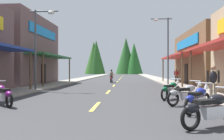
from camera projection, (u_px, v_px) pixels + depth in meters
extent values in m
cube|color=#38383A|center=(119.00, 80.00, 33.81)|extent=(9.63, 96.69, 0.10)
cube|color=gray|center=(79.00, 79.00, 34.23)|extent=(2.49, 96.69, 0.12)
cube|color=gray|center=(160.00, 80.00, 33.39)|extent=(2.49, 96.69, 0.12)
cube|color=#E0C64C|center=(96.00, 106.00, 9.33)|extent=(0.16, 2.40, 0.01)
cube|color=#E0C64C|center=(108.00, 92.00, 15.43)|extent=(0.16, 2.40, 0.01)
cube|color=#E0C64C|center=(114.00, 86.00, 21.59)|extent=(0.16, 2.40, 0.01)
cube|color=#E0C64C|center=(117.00, 82.00, 28.52)|extent=(0.16, 2.40, 0.01)
cube|color=#E0C64C|center=(119.00, 80.00, 34.98)|extent=(0.16, 2.40, 0.01)
cube|color=#E0C64C|center=(120.00, 78.00, 40.33)|extent=(0.16, 2.40, 0.01)
cube|color=#E0C64C|center=(121.00, 77.00, 45.65)|extent=(0.16, 2.40, 0.01)
cube|color=#E0C64C|center=(122.00, 76.00, 52.56)|extent=(0.16, 2.40, 0.01)
cube|color=#E0C64C|center=(123.00, 76.00, 57.86)|extent=(0.16, 2.40, 0.01)
cube|color=#E0C64C|center=(123.00, 75.00, 64.40)|extent=(0.16, 2.40, 0.01)
cube|color=#E0C64C|center=(124.00, 75.00, 70.59)|extent=(0.16, 2.40, 0.01)
cylinder|color=brown|center=(30.00, 71.00, 16.43)|extent=(0.14, 0.14, 2.82)
cube|color=brown|center=(2.00, 51.00, 23.59)|extent=(8.87, 9.95, 6.86)
cube|color=#236033|center=(52.00, 56.00, 23.22)|extent=(1.80, 8.95, 0.16)
cylinder|color=brown|center=(43.00, 71.00, 18.90)|extent=(0.14, 0.14, 2.82)
cylinder|color=brown|center=(69.00, 71.00, 27.44)|extent=(0.14, 0.14, 2.82)
cube|color=#197FCC|center=(44.00, 32.00, 23.28)|extent=(0.10, 6.96, 0.90)
cube|color=black|center=(44.00, 74.00, 23.28)|extent=(0.08, 1.10, 2.10)
cylinder|color=brown|center=(191.00, 71.00, 15.89)|extent=(0.14, 0.14, 2.82)
cube|color=brown|center=(221.00, 58.00, 23.05)|extent=(6.89, 11.62, 5.44)
cube|color=#B72D28|center=(178.00, 56.00, 23.35)|extent=(1.80, 10.46, 0.16)
cylinder|color=brown|center=(182.00, 71.00, 18.38)|extent=(0.14, 0.14, 2.82)
cylinder|color=brown|center=(163.00, 71.00, 28.42)|extent=(0.14, 0.14, 2.82)
cube|color=#197FCC|center=(186.00, 43.00, 23.29)|extent=(0.10, 8.14, 0.90)
cube|color=black|center=(186.00, 74.00, 23.29)|extent=(0.08, 1.10, 2.10)
cylinder|color=#474C51|center=(35.00, 51.00, 16.12)|extent=(0.14, 0.14, 5.74)
cylinder|color=#474C51|center=(44.00, 11.00, 16.08)|extent=(2.05, 0.10, 0.10)
ellipsoid|color=silver|center=(51.00, 13.00, 16.04)|extent=(0.50, 0.30, 0.24)
cylinder|color=#474C51|center=(168.00, 52.00, 22.10)|extent=(0.14, 0.14, 6.56)
cylinder|color=#474C51|center=(162.00, 19.00, 22.14)|extent=(2.05, 0.10, 0.10)
ellipsoid|color=silver|center=(156.00, 20.00, 22.18)|extent=(0.50, 0.30, 0.24)
torus|color=black|center=(191.00, 118.00, 5.60)|extent=(0.60, 0.41, 0.64)
cube|color=silver|center=(212.00, 112.00, 5.93)|extent=(0.75, 0.59, 0.32)
ellipsoid|color=black|center=(217.00, 99.00, 6.02)|extent=(0.64, 0.56, 0.28)
cube|color=black|center=(205.00, 102.00, 5.82)|extent=(0.66, 0.54, 0.12)
ellipsoid|color=black|center=(192.00, 108.00, 5.62)|extent=(0.50, 0.43, 0.24)
torus|color=black|center=(206.00, 101.00, 8.53)|extent=(0.48, 0.56, 0.64)
torus|color=black|center=(189.00, 106.00, 7.42)|extent=(0.48, 0.56, 0.64)
cube|color=silver|center=(198.00, 101.00, 7.97)|extent=(0.66, 0.72, 0.32)
ellipsoid|color=navy|center=(201.00, 92.00, 8.12)|extent=(0.60, 0.64, 0.28)
cube|color=black|center=(195.00, 94.00, 7.79)|extent=(0.59, 0.64, 0.12)
ellipsoid|color=navy|center=(190.00, 99.00, 7.46)|extent=(0.46, 0.49, 0.24)
cylinder|color=silver|center=(205.00, 93.00, 8.43)|extent=(0.28, 0.33, 0.71)
cylinder|color=silver|center=(204.00, 83.00, 8.34)|extent=(0.49, 0.41, 0.04)
sphere|color=white|center=(207.00, 87.00, 8.55)|extent=(0.16, 0.16, 0.16)
torus|color=black|center=(199.00, 97.00, 10.02)|extent=(0.60, 0.42, 0.64)
torus|color=black|center=(173.00, 99.00, 9.34)|extent=(0.60, 0.42, 0.64)
cube|color=silver|center=(187.00, 96.00, 9.68)|extent=(0.74, 0.60, 0.32)
ellipsoid|color=#99999E|center=(190.00, 88.00, 9.77)|extent=(0.64, 0.56, 0.28)
cube|color=black|center=(182.00, 89.00, 9.57)|extent=(0.66, 0.55, 0.12)
ellipsoid|color=#99999E|center=(174.00, 93.00, 9.36)|extent=(0.50, 0.43, 0.24)
cylinder|color=silver|center=(197.00, 89.00, 9.96)|extent=(0.35, 0.24, 0.71)
cylinder|color=silver|center=(195.00, 81.00, 9.91)|extent=(0.34, 0.53, 0.04)
sphere|color=white|center=(200.00, 85.00, 10.04)|extent=(0.16, 0.16, 0.16)
torus|color=black|center=(178.00, 92.00, 12.26)|extent=(0.46, 0.57, 0.64)
torus|color=black|center=(164.00, 94.00, 11.13)|extent=(0.46, 0.57, 0.64)
cube|color=silver|center=(171.00, 91.00, 11.70)|extent=(0.64, 0.73, 0.32)
ellipsoid|color=#0C5933|center=(173.00, 85.00, 11.85)|extent=(0.59, 0.64, 0.28)
cube|color=black|center=(169.00, 86.00, 11.51)|extent=(0.58, 0.65, 0.12)
ellipsoid|color=#0C5933|center=(165.00, 89.00, 11.17)|extent=(0.46, 0.50, 0.24)
cylinder|color=silver|center=(177.00, 86.00, 12.17)|extent=(0.27, 0.33, 0.71)
cylinder|color=silver|center=(176.00, 79.00, 12.08)|extent=(0.50, 0.39, 0.04)
sphere|color=white|center=(178.00, 82.00, 12.29)|extent=(0.16, 0.16, 0.16)
torus|color=black|center=(9.00, 100.00, 8.92)|extent=(0.55, 0.50, 0.64)
cube|color=silver|center=(2.00, 96.00, 9.45)|extent=(0.71, 0.67, 0.32)
ellipsoid|color=#721972|center=(1.00, 88.00, 9.59)|extent=(0.63, 0.61, 0.28)
cube|color=black|center=(4.00, 90.00, 9.27)|extent=(0.64, 0.61, 0.12)
ellipsoid|color=#721972|center=(9.00, 94.00, 8.95)|extent=(0.49, 0.47, 0.24)
torus|color=black|center=(112.00, 80.00, 27.63)|extent=(0.12, 0.64, 0.64)
torus|color=black|center=(111.00, 80.00, 26.14)|extent=(0.12, 0.64, 0.64)
cube|color=silver|center=(112.00, 79.00, 26.88)|extent=(0.30, 0.71, 0.32)
ellipsoid|color=#A51414|center=(112.00, 76.00, 27.08)|extent=(0.33, 0.57, 0.28)
cube|color=black|center=(111.00, 77.00, 26.63)|extent=(0.30, 0.61, 0.12)
ellipsoid|color=#A51414|center=(111.00, 78.00, 26.18)|extent=(0.25, 0.45, 0.24)
cylinder|color=silver|center=(112.00, 77.00, 27.50)|extent=(0.07, 0.37, 0.71)
cylinder|color=silver|center=(112.00, 74.00, 27.38)|extent=(0.60, 0.06, 0.04)
sphere|color=white|center=(112.00, 75.00, 27.66)|extent=(0.16, 0.16, 0.16)
ellipsoid|color=#726659|center=(111.00, 74.00, 26.73)|extent=(0.39, 0.39, 0.64)
sphere|color=black|center=(111.00, 70.00, 26.78)|extent=(0.24, 0.24, 0.24)
cylinder|color=#726659|center=(110.00, 77.00, 26.92)|extent=(0.15, 0.43, 0.24)
cylinder|color=#726659|center=(110.00, 74.00, 27.05)|extent=(0.11, 0.51, 0.40)
cylinder|color=#726659|center=(113.00, 77.00, 26.89)|extent=(0.15, 0.43, 0.24)
cylinder|color=#726659|center=(113.00, 74.00, 27.01)|extent=(0.11, 0.51, 0.40)
cylinder|color=#726659|center=(215.00, 93.00, 10.74)|extent=(0.14, 0.14, 0.85)
cylinder|color=#726659|center=(211.00, 92.00, 10.83)|extent=(0.14, 0.14, 0.85)
ellipsoid|color=black|center=(213.00, 77.00, 10.79)|extent=(0.43, 0.38, 0.60)
cylinder|color=black|center=(219.00, 77.00, 10.67)|extent=(0.09, 0.09, 0.57)
cylinder|color=black|center=(208.00, 76.00, 10.90)|extent=(0.09, 0.09, 0.57)
sphere|color=#8C664C|center=(213.00, 68.00, 10.79)|extent=(0.23, 0.23, 0.23)
cylinder|color=black|center=(177.00, 79.00, 26.44)|extent=(0.14, 0.14, 0.81)
cylinder|color=black|center=(176.00, 79.00, 26.53)|extent=(0.14, 0.14, 0.81)
ellipsoid|color=maroon|center=(176.00, 73.00, 26.48)|extent=(0.44, 0.39, 0.57)
cylinder|color=maroon|center=(179.00, 73.00, 26.36)|extent=(0.09, 0.09, 0.54)
cylinder|color=maroon|center=(174.00, 73.00, 26.61)|extent=(0.09, 0.09, 0.54)
sphere|color=#8C664C|center=(176.00, 70.00, 26.48)|extent=(0.22, 0.22, 0.22)
cone|color=#295C23|center=(96.00, 57.00, 80.51)|extent=(6.70, 6.70, 11.97)
cone|color=#2E5F23|center=(94.00, 58.00, 80.72)|extent=(6.48, 6.48, 11.58)
cone|color=#245823|center=(126.00, 56.00, 83.02)|extent=(7.44, 7.44, 13.28)
cone|color=#225E23|center=(134.00, 58.00, 81.27)|extent=(6.26, 6.26, 11.18)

